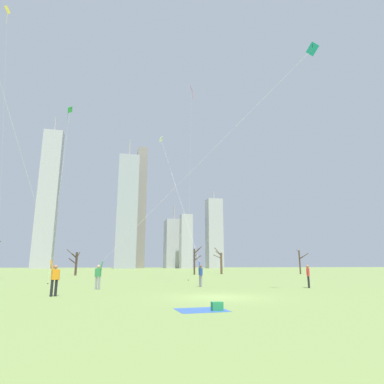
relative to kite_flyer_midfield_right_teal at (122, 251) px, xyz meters
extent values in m
plane|color=#7A934C|center=(4.87, -6.00, -2.56)|extent=(400.00, 400.00, 0.00)
cylinder|color=gray|center=(-1.56, 0.85, -2.14)|extent=(0.14, 0.14, 0.85)
cylinder|color=gray|center=(-1.36, 0.75, -2.14)|extent=(0.14, 0.14, 0.85)
cube|color=#338C4C|center=(-1.46, 0.80, -1.44)|extent=(0.39, 0.33, 0.54)
sphere|color=tan|center=(-1.46, 0.80, -1.05)|extent=(0.22, 0.22, 0.22)
cylinder|color=#338C4C|center=(-1.65, 0.89, -1.48)|extent=(0.09, 0.09, 0.55)
cylinder|color=#338C4C|center=(-1.27, 0.71, -0.97)|extent=(0.22, 0.17, 0.56)
cube|color=teal|center=(11.49, -6.32, 12.79)|extent=(0.50, 0.80, 0.81)
cylinder|color=black|center=(11.49, -6.32, 12.79)|extent=(0.20, 0.35, 0.48)
cylinder|color=silver|center=(5.11, -2.81, 6.04)|extent=(12.77, 7.05, 13.51)
cylinder|color=gray|center=(6.03, 1.93, -2.14)|extent=(0.14, 0.14, 0.85)
cylinder|color=gray|center=(5.99, 2.15, -2.14)|extent=(0.14, 0.14, 0.85)
cube|color=#2D4CA5|center=(6.01, 2.04, -1.44)|extent=(0.25, 0.37, 0.54)
sphere|color=brown|center=(6.01, 2.04, -1.05)|extent=(0.22, 0.22, 0.22)
cylinder|color=#2D4CA5|center=(6.04, 1.83, -1.48)|extent=(0.09, 0.09, 0.55)
cylinder|color=#2D4CA5|center=(5.98, 2.24, -0.97)|extent=(0.12, 0.21, 0.56)
cube|color=white|center=(4.60, 17.08, 15.10)|extent=(0.54, 0.99, 0.95)
cylinder|color=black|center=(4.60, 17.08, 15.10)|extent=(0.45, 0.06, 0.56)
cylinder|color=silver|center=(5.29, 9.66, 7.19)|extent=(1.39, 14.85, 15.82)
cylinder|color=black|center=(-3.35, -3.64, -2.14)|extent=(0.14, 0.14, 0.85)
cylinder|color=black|center=(-3.54, -3.75, -2.14)|extent=(0.14, 0.14, 0.85)
cube|color=orange|center=(-3.45, -3.69, -1.44)|extent=(0.39, 0.34, 0.54)
sphere|color=#9E7051|center=(-3.45, -3.69, -1.05)|extent=(0.22, 0.22, 0.22)
cylinder|color=orange|center=(-3.26, -3.59, -1.48)|extent=(0.09, 0.09, 0.55)
cylinder|color=orange|center=(-3.63, -3.80, -0.97)|extent=(0.22, 0.18, 0.56)
cylinder|color=black|center=(13.24, -1.00, -2.14)|extent=(0.14, 0.14, 0.85)
cylinder|color=black|center=(13.37, -0.82, -2.14)|extent=(0.14, 0.14, 0.85)
cube|color=red|center=(13.31, -0.91, -1.44)|extent=(0.36, 0.39, 0.54)
sphere|color=#9E7051|center=(13.31, -0.91, -1.05)|extent=(0.22, 0.22, 0.22)
cylinder|color=red|center=(13.19, -1.08, -1.48)|extent=(0.09, 0.09, 0.55)
cylinder|color=red|center=(13.43, -0.73, -1.48)|extent=(0.09, 0.09, 0.55)
cube|color=red|center=(7.12, 10.19, 18.86)|extent=(0.33, 0.74, 0.75)
cylinder|color=black|center=(7.12, 10.19, 18.86)|extent=(0.24, 0.03, 0.48)
cylinder|color=red|center=(7.25, 10.18, 18.04)|extent=(0.02, 0.02, 1.09)
cylinder|color=silver|center=(7.18, 11.22, 8.17)|extent=(0.13, 2.07, 21.38)
cylinder|color=#3F3833|center=(7.24, 12.25, -2.52)|extent=(0.10, 0.10, 0.08)
cube|color=yellow|center=(-12.97, 10.35, 25.61)|extent=(0.38, 0.89, 0.94)
cylinder|color=black|center=(-12.97, 10.35, 25.61)|extent=(0.15, 0.05, 0.62)
cylinder|color=yellow|center=(-12.89, 10.33, 24.59)|extent=(0.02, 0.02, 1.32)
cylinder|color=silver|center=(-12.49, 12.63, 11.54)|extent=(0.98, 4.58, 28.13)
cube|color=green|center=(-6.57, 14.97, 17.02)|extent=(0.44, 1.06, 1.03)
cylinder|color=black|center=(-6.57, 14.97, 17.02)|extent=(0.37, 0.05, 0.64)
cylinder|color=green|center=(-6.78, 14.96, 15.89)|extent=(0.02, 0.02, 1.52)
cylinder|color=silver|center=(-6.29, 11.72, 7.25)|extent=(0.55, 6.52, 19.55)
cylinder|color=#3F3833|center=(-6.02, 8.46, -2.52)|extent=(0.10, 0.10, 0.08)
cube|color=#3359B2|center=(2.84, -10.54, -2.56)|extent=(1.88, 1.51, 0.01)
cube|color=#268C4C|center=(3.34, -10.84, -2.40)|extent=(0.40, 0.28, 0.30)
cylinder|color=brown|center=(18.24, 34.75, -0.67)|extent=(0.39, 0.39, 3.78)
cylinder|color=brown|center=(17.55, 34.55, 1.42)|extent=(1.51, 0.57, 1.46)
cylinder|color=brown|center=(17.63, 35.27, 0.55)|extent=(1.34, 1.18, 0.80)
cylinder|color=brown|center=(17.90, 35.33, 1.14)|extent=(0.81, 1.27, 0.87)
cylinder|color=#4C3828|center=(31.90, 31.22, -0.46)|extent=(0.26, 0.26, 4.20)
cylinder|color=#4C3828|center=(32.51, 30.71, 0.59)|extent=(1.34, 1.16, 1.14)
cylinder|color=#4C3828|center=(32.07, 31.94, 1.52)|extent=(0.42, 1.49, 0.73)
cylinder|color=#4C3828|center=(32.07, 30.37, 0.52)|extent=(0.43, 1.75, 0.67)
cylinder|color=#423326|center=(-6.56, 32.67, -0.76)|extent=(0.35, 0.35, 3.60)
cylinder|color=#423326|center=(-7.14, 32.73, -0.36)|extent=(1.28, 0.28, 1.00)
cylinder|color=#423326|center=(-6.25, 31.81, 0.53)|extent=(0.72, 1.80, 1.01)
cylinder|color=#423326|center=(-6.98, 32.42, 0.55)|extent=(0.95, 0.64, 0.64)
cylinder|color=#423326|center=(-6.87, 32.35, 0.45)|extent=(0.79, 0.81, 0.76)
cylinder|color=#423326|center=(-7.36, 32.86, 0.77)|extent=(1.71, 0.50, 1.50)
cylinder|color=#423326|center=(12.73, 32.73, -0.39)|extent=(0.29, 0.29, 4.34)
cylinder|color=#423326|center=(13.18, 33.66, 0.69)|extent=(1.04, 1.96, 0.77)
cylinder|color=#423326|center=(13.36, 33.13, 0.19)|extent=(1.40, 0.95, 1.01)
cylinder|color=#423326|center=(13.25, 32.23, 1.53)|extent=(1.18, 1.12, 1.29)
cylinder|color=#423326|center=(13.50, 33.34, 0.26)|extent=(1.64, 1.34, 0.86)
cylinder|color=#423326|center=(13.19, 32.98, 1.48)|extent=(1.02, 0.63, 0.83)
cube|color=#B2B2B7|center=(47.17, 135.27, 14.78)|extent=(7.59, 7.00, 34.69)
cylinder|color=#99999E|center=(47.17, 135.27, 34.18)|extent=(0.80, 0.80, 4.11)
cube|color=#9EA3AD|center=(3.31, 135.81, 24.78)|extent=(9.76, 9.76, 54.68)
cylinder|color=#99999E|center=(3.31, 135.81, 56.87)|extent=(0.80, 0.80, 9.49)
cube|color=#B2B2B7|center=(28.32, 146.26, 9.81)|extent=(9.22, 11.71, 24.74)
cylinder|color=#99999E|center=(28.32, 146.26, 26.06)|extent=(0.80, 0.80, 7.75)
cube|color=#B2B2B7|center=(-33.42, 137.74, 30.29)|extent=(8.80, 5.55, 65.71)
cylinder|color=#99999E|center=(-33.42, 137.74, 66.98)|extent=(0.80, 0.80, 7.66)
cube|color=gray|center=(10.80, 152.29, 29.93)|extent=(5.33, 10.42, 64.99)
cube|color=#B2B2B7|center=(31.58, 130.56, 10.17)|extent=(5.48, 5.72, 25.47)
camera|label=1|loc=(-0.27, -22.62, -0.95)|focal=30.29mm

